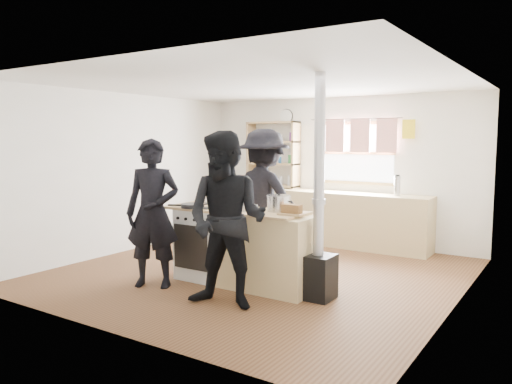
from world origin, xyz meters
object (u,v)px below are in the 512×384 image
flue_heater (318,242)px  stockpot_stove (225,199)px  bread_board (292,210)px  person_near_right (227,220)px  person_far (264,198)px  skillet_greens (193,205)px  cooking_island (244,247)px  stockpot_counter (279,203)px  roast_tray (240,206)px  person_near_left (153,213)px  thermos (397,186)px

flue_heater → stockpot_stove: bearing=173.1°
bread_board → person_near_right: size_ratio=0.15×
bread_board → person_far: 1.40m
skillet_greens → stockpot_stove: (0.23, 0.36, 0.06)m
cooking_island → stockpot_counter: stockpot_counter is taller
flue_heater → person_far: size_ratio=1.30×
cooking_island → stockpot_stove: 0.71m
cooking_island → skillet_greens: bearing=-163.0°
stockpot_stove → flue_heater: (1.42, -0.17, -0.37)m
roast_tray → person_near_left: size_ratio=0.23×
skillet_greens → roast_tray: size_ratio=0.93×
stockpot_counter → person_far: bearing=131.4°
person_far → bread_board: bearing=137.5°
bread_board → person_far: (-0.99, 0.99, -0.02)m
roast_tray → bread_board: bearing=-3.2°
stockpot_counter → flue_heater: bearing=-12.1°
thermos → person_near_left: bearing=-119.0°
thermos → stockpot_counter: bearing=-102.5°
roast_tray → person_far: bearing=105.1°
skillet_greens → person_near_left: 0.52m
cooking_island → flue_heater: 1.02m
stockpot_counter → cooking_island: bearing=-163.7°
thermos → flue_heater: (-0.01, -2.77, -0.41)m
thermos → skillet_greens: thermos is taller
person_near_right → stockpot_counter: bearing=72.0°
cooking_island → person_far: size_ratio=1.02×
skillet_greens → roast_tray: (0.60, 0.19, 0.01)m
cooking_island → roast_tray: (-0.05, -0.01, 0.50)m
bread_board → skillet_greens: bearing=-173.6°
person_near_right → thermos: bearing=67.7°
thermos → bread_board: bearing=-96.4°
stockpot_counter → bread_board: (0.27, -0.17, -0.05)m
person_near_left → person_near_right: size_ratio=0.96×
cooking_island → person_near_right: bearing=-68.1°
stockpot_counter → person_near_left: bearing=-149.3°
thermos → cooking_island: size_ratio=0.16×
stockpot_counter → person_near_right: (-0.11, -0.90, -0.09)m
skillet_greens → person_near_left: person_near_left is taller
thermos → stockpot_counter: (-0.59, -2.65, -0.03)m
thermos → person_near_right: person_near_right is taller
bread_board → person_near_right: bearing=-117.5°
roast_tray → flue_heater: bearing=0.2°
thermos → stockpot_counter: 2.71m
thermos → person_far: bearing=-125.7°
stockpot_stove → flue_heater: size_ratio=0.10×
skillet_greens → stockpot_stove: 0.44m
flue_heater → thermos: bearing=89.9°
flue_heater → person_near_left: flue_heater is taller
flue_heater → person_near_left: size_ratio=1.39×
person_near_right → flue_heater: bearing=37.0°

